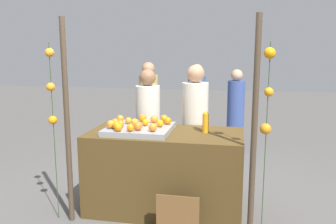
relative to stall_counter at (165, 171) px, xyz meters
name	(u,v)px	position (x,y,z in m)	size (l,w,h in m)	color
ground_plane	(165,208)	(0.00, 0.00, -0.45)	(24.00, 24.00, 0.00)	#565451
stall_counter	(165,171)	(0.00, 0.00, 0.00)	(1.70, 0.84, 0.90)	#4C3819
orange_tray	(140,129)	(-0.29, -0.03, 0.48)	(0.70, 0.66, 0.06)	gray
orange_0	(160,123)	(-0.06, -0.01, 0.55)	(0.08, 0.08, 0.08)	orange
orange_1	(118,127)	(-0.44, -0.31, 0.55)	(0.08, 0.08, 0.08)	orange
orange_2	(154,119)	(-0.17, 0.18, 0.56)	(0.09, 0.09, 0.09)	orange
orange_3	(143,118)	(-0.32, 0.22, 0.56)	(0.09, 0.09, 0.09)	orange
orange_4	(115,122)	(-0.55, -0.07, 0.55)	(0.08, 0.08, 0.08)	orange
orange_5	(153,127)	(-0.08, -0.24, 0.56)	(0.09, 0.09, 0.09)	orange
orange_6	(120,119)	(-0.57, 0.13, 0.55)	(0.09, 0.09, 0.09)	orange
orange_7	(164,119)	(-0.06, 0.24, 0.56)	(0.09, 0.09, 0.09)	orange
orange_8	(128,121)	(-0.45, 0.07, 0.55)	(0.07, 0.07, 0.07)	orange
orange_9	(135,122)	(-0.35, 0.01, 0.55)	(0.08, 0.08, 0.08)	orange
orange_10	(120,124)	(-0.47, -0.13, 0.55)	(0.08, 0.08, 0.08)	orange
orange_11	(138,126)	(-0.25, -0.22, 0.56)	(0.09, 0.09, 0.09)	orange
orange_12	(116,125)	(-0.49, -0.22, 0.55)	(0.09, 0.09, 0.09)	orange
orange_13	(145,122)	(-0.23, 0.01, 0.55)	(0.08, 0.08, 0.08)	orange
orange_14	(111,124)	(-0.56, -0.19, 0.56)	(0.09, 0.09, 0.09)	orange
orange_15	(167,121)	(0.00, 0.13, 0.55)	(0.08, 0.08, 0.08)	orange
orange_16	(130,128)	(-0.31, -0.28, 0.55)	(0.08, 0.08, 0.08)	orange
juice_bottle	(206,123)	(0.44, 0.07, 0.56)	(0.07, 0.07, 0.23)	orange
chalkboard_sign	(178,218)	(0.25, -0.61, -0.24)	(0.42, 0.03, 0.45)	brown
vendor_left	(148,133)	(-0.36, 0.63, 0.27)	(0.31, 0.31, 1.56)	beige
vendor_right	(195,134)	(0.26, 0.60, 0.30)	(0.32, 0.32, 1.62)	beige
crowd_person_0	(149,113)	(-0.70, 1.98, 0.29)	(0.32, 0.32, 1.60)	tan
crowd_person_1	(235,115)	(0.75, 2.41, 0.23)	(0.29, 0.29, 1.47)	#384C8C
crowd_person_2	(196,111)	(0.06, 2.47, 0.27)	(0.31, 0.31, 1.55)	#384C8C
canopy_post_left	(67,123)	(-0.93, -0.46, 0.61)	(0.06, 0.06, 2.12)	#473828
canopy_post_right	(254,131)	(0.93, -0.46, 0.61)	(0.06, 0.06, 2.12)	#473828
garland_strand_left	(51,89)	(-1.09, -0.45, 0.96)	(0.10, 0.10, 1.87)	#2D4C23
garland_strand_right	(268,94)	(1.04, -0.45, 0.95)	(0.11, 0.11, 1.87)	#2D4C23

